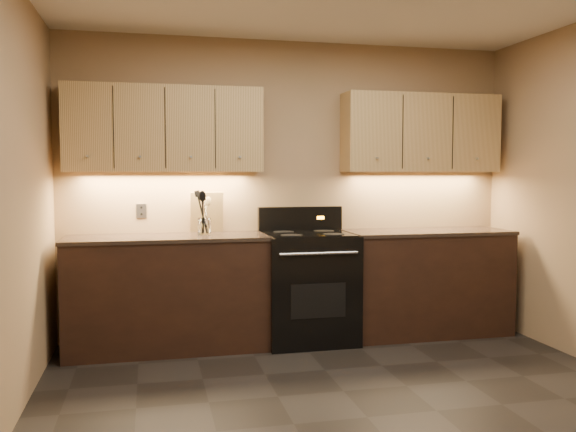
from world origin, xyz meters
name	(u,v)px	position (x,y,z in m)	size (l,w,h in m)	color
floor	(367,417)	(0.00, 0.00, 0.00)	(4.00, 4.00, 0.00)	black
wall_back	(290,189)	(0.00, 2.00, 1.30)	(4.00, 0.04, 2.60)	#A07E5E
counter_left	(168,293)	(-1.10, 1.70, 0.47)	(1.62, 0.62, 0.93)	black
counter_right	(426,282)	(1.18, 1.70, 0.47)	(1.46, 0.62, 0.93)	black
stove	(308,285)	(0.08, 1.68, 0.48)	(0.76, 0.68, 1.14)	black
upper_cab_left	(165,129)	(-1.10, 1.85, 1.80)	(1.60, 0.30, 0.70)	tan
upper_cab_right	(421,133)	(1.18, 1.85, 1.80)	(1.44, 0.30, 0.70)	tan
outlet_plate	(141,211)	(-1.30, 1.99, 1.12)	(0.09, 0.01, 0.12)	#B2B5BA
utensil_crock	(205,227)	(-0.79, 1.74, 0.99)	(0.11, 0.11, 0.14)	white
cutting_board	(207,212)	(-0.75, 1.95, 1.10)	(0.28, 0.02, 0.35)	tan
wooden_spoon	(201,214)	(-0.82, 1.73, 1.10)	(0.06, 0.06, 0.31)	tan
black_spoon	(203,212)	(-0.80, 1.76, 1.12)	(0.06, 0.06, 0.34)	black
black_turner	(207,210)	(-0.77, 1.73, 1.13)	(0.08, 0.08, 0.37)	black
steel_spatula	(208,213)	(-0.76, 1.74, 1.11)	(0.08, 0.08, 0.33)	silver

